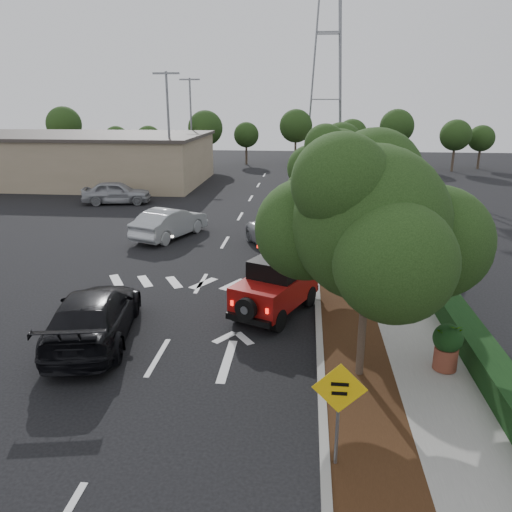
# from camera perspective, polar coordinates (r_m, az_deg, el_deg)

# --- Properties ---
(ground) EXTENTS (120.00, 120.00, 0.00)m
(ground) POSITION_cam_1_polar(r_m,az_deg,el_deg) (14.76, -11.15, -11.28)
(ground) COLOR black
(ground) RESTS_ON ground
(curb) EXTENTS (0.20, 70.00, 0.15)m
(curb) POSITION_cam_1_polar(r_m,az_deg,el_deg) (25.31, 6.77, 1.43)
(curb) COLOR #9E9B93
(curb) RESTS_ON ground
(planting_strip) EXTENTS (1.80, 70.00, 0.12)m
(planting_strip) POSITION_cam_1_polar(r_m,az_deg,el_deg) (25.35, 9.02, 1.33)
(planting_strip) COLOR black
(planting_strip) RESTS_ON ground
(sidewalk) EXTENTS (2.00, 70.00, 0.12)m
(sidewalk) POSITION_cam_1_polar(r_m,az_deg,el_deg) (25.54, 13.28, 1.19)
(sidewalk) COLOR gray
(sidewalk) RESTS_ON ground
(hedge) EXTENTS (0.80, 70.00, 0.80)m
(hedge) POSITION_cam_1_polar(r_m,az_deg,el_deg) (25.68, 16.43, 1.82)
(hedge) COLOR black
(hedge) RESTS_ON ground
(commercial_building) EXTENTS (22.00, 12.00, 4.00)m
(commercial_building) POSITION_cam_1_polar(r_m,az_deg,el_deg) (47.11, -19.82, 10.36)
(commercial_building) COLOR gray
(commercial_building) RESTS_ON ground
(transmission_tower) EXTENTS (7.00, 4.00, 28.00)m
(transmission_tower) POSITION_cam_1_polar(r_m,az_deg,el_deg) (60.77, 7.68, 10.70)
(transmission_tower) COLOR slate
(transmission_tower) RESTS_ON ground
(street_tree_near) EXTENTS (3.80, 3.80, 5.92)m
(street_tree_near) POSITION_cam_1_polar(r_m,az_deg,el_deg) (13.84, 11.67, -13.39)
(street_tree_near) COLOR black
(street_tree_near) RESTS_ON ground
(street_tree_mid) EXTENTS (3.20, 3.20, 5.32)m
(street_tree_mid) POSITION_cam_1_polar(r_m,az_deg,el_deg) (20.16, 9.80, -3.16)
(street_tree_mid) COLOR black
(street_tree_mid) RESTS_ON ground
(street_tree_far) EXTENTS (3.40, 3.40, 5.62)m
(street_tree_far) POSITION_cam_1_polar(r_m,az_deg,el_deg) (26.33, 8.91, 1.81)
(street_tree_far) COLOR black
(street_tree_far) RESTS_ON ground
(light_pole_a) EXTENTS (2.00, 0.22, 9.00)m
(light_pole_a) POSITION_cam_1_polar(r_m,az_deg,el_deg) (40.37, -9.57, 7.23)
(light_pole_a) COLOR slate
(light_pole_a) RESTS_ON ground
(light_pole_b) EXTENTS (2.00, 0.22, 9.00)m
(light_pole_b) POSITION_cam_1_polar(r_m,az_deg,el_deg) (52.12, -7.21, 9.61)
(light_pole_b) COLOR slate
(light_pole_b) RESTS_ON ground
(red_jeep) EXTENTS (2.95, 3.95, 1.93)m
(red_jeep) POSITION_cam_1_polar(r_m,az_deg,el_deg) (17.01, 2.50, -3.33)
(red_jeep) COLOR black
(red_jeep) RESTS_ON ground
(silver_suv_ahead) EXTENTS (3.99, 5.25, 1.33)m
(silver_suv_ahead) POSITION_cam_1_polar(r_m,az_deg,el_deg) (24.35, 2.72, 2.33)
(silver_suv_ahead) COLOR #96989D
(silver_suv_ahead) RESTS_ON ground
(black_suv_oncoming) EXTENTS (3.14, 5.75, 1.58)m
(black_suv_oncoming) POSITION_cam_1_polar(r_m,az_deg,el_deg) (15.93, -18.05, -6.46)
(black_suv_oncoming) COLOR black
(black_suv_oncoming) RESTS_ON ground
(silver_sedan_oncoming) EXTENTS (3.32, 5.08, 1.58)m
(silver_sedan_oncoming) POSITION_cam_1_polar(r_m,az_deg,el_deg) (26.77, -9.80, 3.77)
(silver_sedan_oncoming) COLOR #A8ACB0
(silver_sedan_oncoming) RESTS_ON ground
(parked_suv) EXTENTS (4.93, 2.69, 1.59)m
(parked_suv) POSITION_cam_1_polar(r_m,az_deg,el_deg) (36.47, -15.65, 7.01)
(parked_suv) COLOR #98999F
(parked_suv) RESTS_ON ground
(speed_hump_sign) EXTENTS (1.05, 0.09, 2.24)m
(speed_hump_sign) POSITION_cam_1_polar(r_m,az_deg,el_deg) (9.98, 9.45, -16.03)
(speed_hump_sign) COLOR slate
(speed_hump_sign) RESTS_ON ground
(terracotta_planter) EXTENTS (0.77, 0.77, 1.35)m
(terracotta_planter) POSITION_cam_1_polar(r_m,az_deg,el_deg) (14.23, 21.03, -9.19)
(terracotta_planter) COLOR brown
(terracotta_planter) RESTS_ON ground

